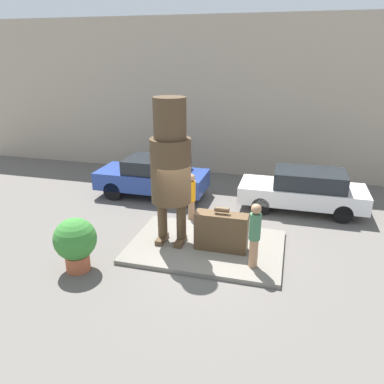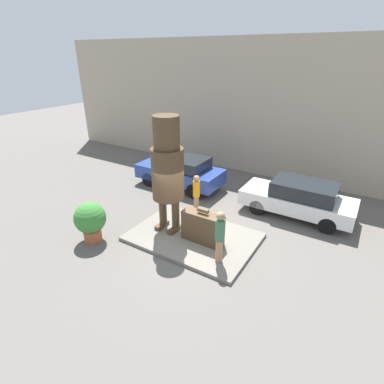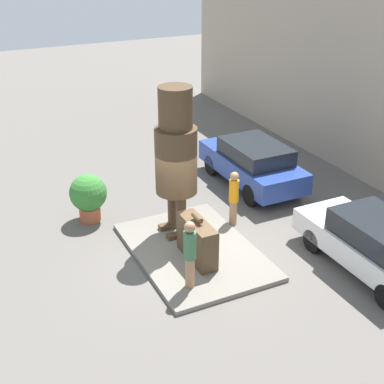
% 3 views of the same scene
% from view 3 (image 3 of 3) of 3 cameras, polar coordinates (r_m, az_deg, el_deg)
% --- Properties ---
extents(ground_plane, '(60.00, 60.00, 0.00)m').
position_cam_3_polar(ground_plane, '(14.50, 0.22, -6.51)').
color(ground_plane, '#605B56').
extents(pedestal, '(4.42, 3.06, 0.13)m').
position_cam_3_polar(pedestal, '(14.46, 0.22, -6.30)').
color(pedestal, slate).
rests_on(pedestal, ground_plane).
extents(statue_figure, '(1.13, 1.13, 4.19)m').
position_cam_3_polar(statue_figure, '(14.13, -1.72, 4.36)').
color(statue_figure, '#4C3823').
rests_on(statue_figure, pedestal).
extents(giant_suitcase, '(1.48, 0.47, 1.29)m').
position_cam_3_polar(giant_suitcase, '(13.73, 0.55, -5.19)').
color(giant_suitcase, '#4C3823').
rests_on(giant_suitcase, pedestal).
extents(tourist, '(0.30, 0.30, 1.76)m').
position_cam_3_polar(tourist, '(12.51, -0.23, -6.40)').
color(tourist, '#A87A56').
rests_on(tourist, pedestal).
extents(parked_car_blue, '(4.28, 1.82, 1.56)m').
position_cam_3_polar(parked_car_blue, '(18.02, 6.46, 3.17)').
color(parked_car_blue, '#284293').
rests_on(parked_car_blue, ground_plane).
extents(parked_car_white, '(4.41, 1.74, 1.50)m').
position_cam_3_polar(parked_car_white, '(14.13, 19.01, -5.29)').
color(parked_car_white, silver).
rests_on(parked_car_white, ground_plane).
extents(planter_pot, '(1.10, 1.10, 1.46)m').
position_cam_3_polar(planter_pot, '(15.98, -11.00, -0.33)').
color(planter_pot, '#AD5638').
rests_on(planter_pot, ground_plane).
extents(worker_hivis, '(0.29, 0.29, 1.68)m').
position_cam_3_polar(worker_hivis, '(15.46, 4.47, -0.45)').
color(worker_hivis, '#A87A56').
rests_on(worker_hivis, ground_plane).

